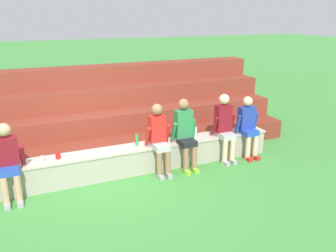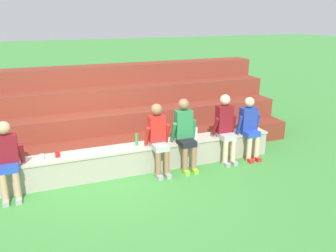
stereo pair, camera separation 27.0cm
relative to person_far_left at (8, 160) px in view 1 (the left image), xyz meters
The scene contains 12 objects.
ground_plane 1.97m from the person_far_left, ahead, with size 80.00×80.00×0.00m, color #428E3D.
stone_seating_wall 1.89m from the person_far_left, ahead, with size 7.16×0.49×0.54m.
brick_bleachers 2.85m from the person_far_left, 50.42° to the left, with size 9.30×2.39×1.85m.
person_far_left is the anchor object (origin of this frame).
person_left_of_center 2.75m from the person_far_left, ahead, with size 0.50×0.58×1.42m.
person_center 3.33m from the person_far_left, ahead, with size 0.53×0.59×1.47m.
person_right_of_center 4.29m from the person_far_left, ahead, with size 0.52×0.54×1.48m.
person_far_right 4.88m from the person_far_left, ahead, with size 0.54×0.52×1.38m.
water_bottle_mid_left 2.40m from the person_far_left, ahead, with size 0.06×0.06×0.28m.
water_bottle_near_right 3.73m from the person_far_left, ahead, with size 0.06×0.06×0.26m.
plastic_cup_right_end 0.61m from the person_far_left, 21.37° to the left, with size 0.08×0.08×0.11m, color white.
plastic_cup_middle 0.88m from the person_far_left, 16.68° to the left, with size 0.09×0.09×0.10m, color red.
Camera 1 is at (-1.54, -6.08, 3.10)m, focal length 37.56 mm.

